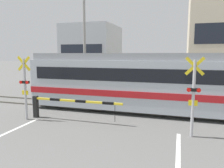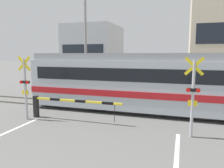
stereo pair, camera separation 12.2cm
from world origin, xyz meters
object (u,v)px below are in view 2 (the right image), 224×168
object	(u,v)px
crossing_barrier_near	(59,104)
crossing_signal_left	(25,85)
crossing_barrier_far	(164,90)
crossing_signal_right	(193,94)

from	to	relation	value
crossing_barrier_near	crossing_signal_left	distance (m)	1.76
crossing_barrier_far	crossing_signal_left	world-z (taller)	crossing_signal_left
crossing_signal_left	crossing_signal_right	size ratio (longest dim) A/B	1.00
crossing_signal_left	crossing_signal_right	world-z (taller)	same
crossing_signal_left	crossing_barrier_near	bearing A→B (deg)	16.82
crossing_barrier_near	crossing_signal_right	distance (m)	5.93
crossing_barrier_far	crossing_signal_left	xyz separation A→B (m)	(-5.85, -5.85, 0.88)
crossing_signal_right	crossing_barrier_near	bearing A→B (deg)	175.69
crossing_barrier_far	crossing_signal_right	xyz separation A→B (m)	(1.46, -5.85, 0.88)
crossing_barrier_near	crossing_signal_left	bearing A→B (deg)	-163.18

